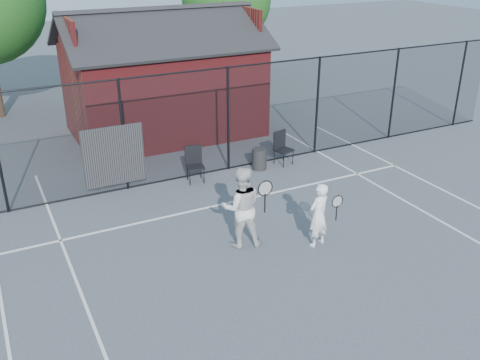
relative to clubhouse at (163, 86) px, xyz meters
name	(u,v)px	position (x,y,z in m)	size (l,w,h in m)	color
ground	(289,261)	(-0.50, -9.00, -1.61)	(80.00, 80.00, 0.00)	#45494E
court_lines	(326,295)	(-0.50, -10.32, -1.60)	(11.02, 18.00, 0.01)	silver
fence	(185,128)	(-0.80, -4.00, -0.16)	(22.04, 3.00, 3.00)	black
clubhouse	(163,86)	(0.00, 0.00, 0.00)	(6.50, 4.36, 4.19)	maroon
player_front	(319,215)	(0.38, -8.70, -0.88)	(0.69, 0.54, 1.46)	white
player_back	(242,207)	(-1.09, -7.95, -0.70)	(1.07, 0.93, 1.82)	silver
chair_left	(195,165)	(-0.70, -4.40, -1.12)	(0.47, 0.49, 0.97)	black
chair_right	(284,149)	(2.12, -4.40, -1.12)	(0.47, 0.49, 0.98)	black
waste_bin	(259,159)	(1.30, -4.40, -1.30)	(0.43, 0.43, 0.62)	#242424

